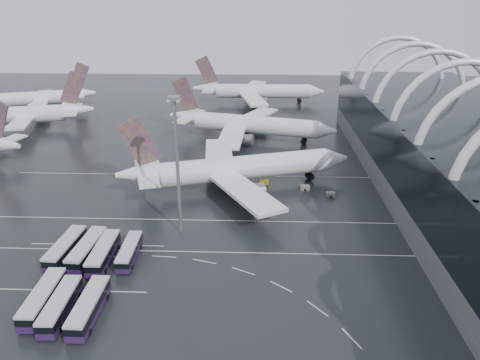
{
  "coord_description": "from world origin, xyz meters",
  "views": [
    {
      "loc": [
        9.0,
        -83.94,
        49.54
      ],
      "look_at": [
        5.1,
        19.73,
        7.0
      ],
      "focal_mm": 35.0,
      "sensor_mm": 36.0,
      "label": 1
    }
  ],
  "objects_px": {
    "bus_row_near_d": "(129,251)",
    "airliner_gate_c": "(256,92)",
    "bus_row_far_b": "(60,305)",
    "gse_cart_belly_d": "(331,194)",
    "jet_remote_far": "(44,98)",
    "bus_row_far_a": "(43,298)",
    "bus_row_near_c": "(103,253)",
    "bus_row_near_a": "(66,248)",
    "bus_row_far_c": "(89,307)",
    "gse_cart_belly_e": "(264,182)",
    "airliner_main": "(234,169)",
    "airliner_gate_b": "(247,125)",
    "gse_cart_belly_b": "(305,188)",
    "jet_remote_mid": "(29,114)",
    "floodlight_mast": "(177,150)",
    "bus_row_near_b": "(87,249)"
  },
  "relations": [
    {
      "from": "bus_row_near_a",
      "to": "bus_row_near_d",
      "type": "distance_m",
      "value": 12.87
    },
    {
      "from": "bus_row_near_d",
      "to": "airliner_gate_c",
      "type": "bearing_deg",
      "value": -10.9
    },
    {
      "from": "bus_row_near_c",
      "to": "bus_row_near_a",
      "type": "bearing_deg",
      "value": 79.88
    },
    {
      "from": "airliner_gate_b",
      "to": "gse_cart_belly_d",
      "type": "bearing_deg",
      "value": -49.91
    },
    {
      "from": "jet_remote_mid",
      "to": "bus_row_far_c",
      "type": "height_order",
      "value": "jet_remote_mid"
    },
    {
      "from": "bus_row_near_a",
      "to": "bus_row_near_d",
      "type": "xyz_separation_m",
      "value": [
        12.86,
        -0.32,
        -0.24
      ]
    },
    {
      "from": "bus_row_near_d",
      "to": "gse_cart_belly_e",
      "type": "distance_m",
      "value": 47.68
    },
    {
      "from": "gse_cart_belly_e",
      "to": "airliner_main",
      "type": "bearing_deg",
      "value": -159.63
    },
    {
      "from": "bus_row_near_a",
      "to": "floodlight_mast",
      "type": "xyz_separation_m",
      "value": [
        21.2,
        11.31,
        16.99
      ]
    },
    {
      "from": "airliner_gate_c",
      "to": "jet_remote_far",
      "type": "relative_size",
      "value": 1.34
    },
    {
      "from": "bus_row_far_a",
      "to": "airliner_gate_b",
      "type": "bearing_deg",
      "value": -19.5
    },
    {
      "from": "airliner_main",
      "to": "bus_row_far_a",
      "type": "distance_m",
      "value": 59.92
    },
    {
      "from": "jet_remote_far",
      "to": "bus_row_far_a",
      "type": "height_order",
      "value": "jet_remote_far"
    },
    {
      "from": "floodlight_mast",
      "to": "gse_cart_belly_e",
      "type": "bearing_deg",
      "value": 56.04
    },
    {
      "from": "jet_remote_far",
      "to": "bus_row_near_a",
      "type": "xyz_separation_m",
      "value": [
        56.15,
        -120.7,
        -3.31
      ]
    },
    {
      "from": "gse_cart_belly_d",
      "to": "gse_cart_belly_e",
      "type": "height_order",
      "value": "gse_cart_belly_e"
    },
    {
      "from": "bus_row_near_a",
      "to": "gse_cart_belly_b",
      "type": "xyz_separation_m",
      "value": [
        50.59,
        35.15,
        -1.22
      ]
    },
    {
      "from": "airliner_gate_b",
      "to": "bus_row_near_d",
      "type": "bearing_deg",
      "value": -89.63
    },
    {
      "from": "airliner_gate_b",
      "to": "bus_row_near_c",
      "type": "distance_m",
      "value": 85.58
    },
    {
      "from": "airliner_main",
      "to": "bus_row_near_a",
      "type": "relative_size",
      "value": 4.43
    },
    {
      "from": "bus_row_near_a",
      "to": "gse_cart_belly_e",
      "type": "distance_m",
      "value": 55.75
    },
    {
      "from": "gse_cart_belly_e",
      "to": "jet_remote_mid",
      "type": "bearing_deg",
      "value": 149.77
    },
    {
      "from": "bus_row_near_b",
      "to": "bus_row_far_c",
      "type": "bearing_deg",
      "value": -156.49
    },
    {
      "from": "bus_row_near_a",
      "to": "bus_row_far_a",
      "type": "distance_m",
      "value": 16.29
    },
    {
      "from": "airliner_main",
      "to": "bus_row_far_b",
      "type": "xyz_separation_m",
      "value": [
        -25.77,
        -53.78,
        -3.58
      ]
    },
    {
      "from": "bus_row_near_a",
      "to": "jet_remote_far",
      "type": "bearing_deg",
      "value": 28.68
    },
    {
      "from": "bus_row_near_c",
      "to": "gse_cart_belly_b",
      "type": "height_order",
      "value": "bus_row_near_c"
    },
    {
      "from": "gse_cart_belly_e",
      "to": "gse_cart_belly_b",
      "type": "bearing_deg",
      "value": -19.63
    },
    {
      "from": "jet_remote_far",
      "to": "bus_row_far_b",
      "type": "bearing_deg",
      "value": 95.58
    },
    {
      "from": "bus_row_far_a",
      "to": "gse_cart_belly_b",
      "type": "relative_size",
      "value": 5.77
    },
    {
      "from": "jet_remote_mid",
      "to": "bus_row_far_c",
      "type": "bearing_deg",
      "value": 105.75
    },
    {
      "from": "airliner_gate_b",
      "to": "gse_cart_belly_d",
      "type": "height_order",
      "value": "airliner_gate_b"
    },
    {
      "from": "jet_remote_far",
      "to": "bus_row_near_d",
      "type": "height_order",
      "value": "jet_remote_far"
    },
    {
      "from": "airliner_gate_c",
      "to": "bus_row_far_a",
      "type": "xyz_separation_m",
      "value": [
        -34.39,
        -152.74,
        -3.54
      ]
    },
    {
      "from": "jet_remote_far",
      "to": "gse_cart_belly_b",
      "type": "relative_size",
      "value": 18.76
    },
    {
      "from": "bus_row_far_b",
      "to": "gse_cart_belly_d",
      "type": "distance_m",
      "value": 70.52
    },
    {
      "from": "gse_cart_belly_d",
      "to": "gse_cart_belly_e",
      "type": "xyz_separation_m",
      "value": [
        -16.98,
        7.83,
        0.04
      ]
    },
    {
      "from": "bus_row_near_d",
      "to": "bus_row_far_c",
      "type": "bearing_deg",
      "value": 172.52
    },
    {
      "from": "bus_row_near_c",
      "to": "bus_row_far_c",
      "type": "xyz_separation_m",
      "value": [
        2.8,
        -16.66,
        -0.02
      ]
    },
    {
      "from": "floodlight_mast",
      "to": "airliner_gate_b",
      "type": "bearing_deg",
      "value": 79.47
    },
    {
      "from": "bus_row_near_a",
      "to": "gse_cart_belly_e",
      "type": "height_order",
      "value": "bus_row_near_a"
    },
    {
      "from": "floodlight_mast",
      "to": "airliner_gate_c",
      "type": "bearing_deg",
      "value": 82.89
    },
    {
      "from": "floodlight_mast",
      "to": "airliner_main",
      "type": "bearing_deg",
      "value": 66.72
    },
    {
      "from": "airliner_main",
      "to": "airliner_gate_c",
      "type": "xyz_separation_m",
      "value": [
        5.02,
        100.63,
        0.04
      ]
    },
    {
      "from": "airliner_main",
      "to": "bus_row_near_b",
      "type": "height_order",
      "value": "airliner_main"
    },
    {
      "from": "bus_row_far_c",
      "to": "jet_remote_far",
      "type": "bearing_deg",
      "value": 26.14
    },
    {
      "from": "bus_row_near_a",
      "to": "gse_cart_belly_b",
      "type": "distance_m",
      "value": 61.61
    },
    {
      "from": "floodlight_mast",
      "to": "bus_row_far_b",
      "type": "bearing_deg",
      "value": -117.5
    },
    {
      "from": "bus_row_near_d",
      "to": "gse_cart_belly_d",
      "type": "xyz_separation_m",
      "value": [
        43.95,
        31.48,
        -1.03
      ]
    },
    {
      "from": "bus_row_near_a",
      "to": "bus_row_near_b",
      "type": "height_order",
      "value": "bus_row_near_b"
    }
  ]
}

